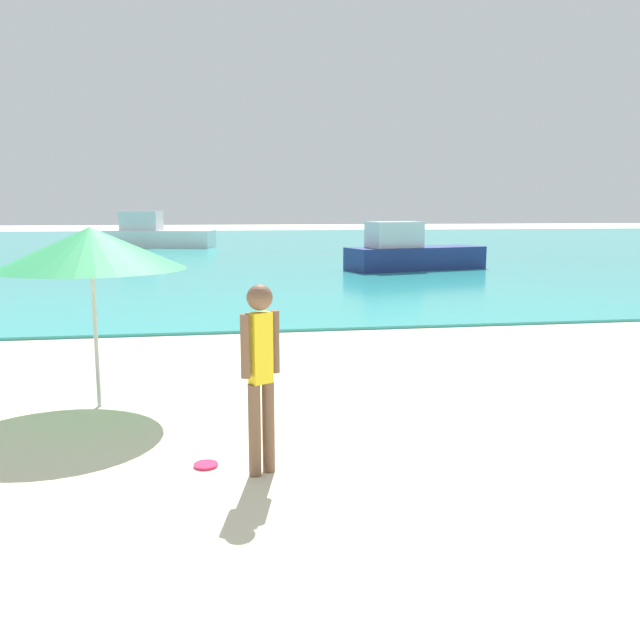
{
  "coord_description": "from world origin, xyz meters",
  "views": [
    {
      "loc": [
        -1.95,
        -0.43,
        2.32
      ],
      "look_at": [
        -0.46,
        8.47,
        0.81
      ],
      "focal_mm": 37.5,
      "sensor_mm": 36.0,
      "label": 1
    }
  ],
  "objects_px": {
    "person_standing": "(261,368)",
    "boat_near": "(411,253)",
    "boat_far": "(156,235)",
    "beach_umbrella": "(91,248)",
    "frisbee": "(206,465)"
  },
  "relations": [
    {
      "from": "person_standing",
      "to": "boat_far",
      "type": "distance_m",
      "value": 35.64
    },
    {
      "from": "person_standing",
      "to": "frisbee",
      "type": "bearing_deg",
      "value": -55.87
    },
    {
      "from": "person_standing",
      "to": "frisbee",
      "type": "xyz_separation_m",
      "value": [
        -0.5,
        0.24,
        -0.95
      ]
    },
    {
      "from": "person_standing",
      "to": "boat_near",
      "type": "bearing_deg",
      "value": -140.46
    },
    {
      "from": "boat_near",
      "to": "boat_far",
      "type": "distance_m",
      "value": 19.87
    },
    {
      "from": "person_standing",
      "to": "boat_far",
      "type": "bearing_deg",
      "value": -114.03
    },
    {
      "from": "frisbee",
      "to": "boat_far",
      "type": "bearing_deg",
      "value": 94.78
    },
    {
      "from": "frisbee",
      "to": "boat_near",
      "type": "relative_size",
      "value": 0.04
    },
    {
      "from": "person_standing",
      "to": "boat_far",
      "type": "xyz_separation_m",
      "value": [
        -3.44,
        35.47,
        -0.16
      ]
    },
    {
      "from": "boat_far",
      "to": "beach_umbrella",
      "type": "height_order",
      "value": "boat_far"
    },
    {
      "from": "boat_far",
      "to": "beach_umbrella",
      "type": "distance_m",
      "value": 33.17
    },
    {
      "from": "boat_near",
      "to": "beach_umbrella",
      "type": "distance_m",
      "value": 18.56
    },
    {
      "from": "person_standing",
      "to": "beach_umbrella",
      "type": "bearing_deg",
      "value": -83.19
    },
    {
      "from": "boat_near",
      "to": "boat_far",
      "type": "bearing_deg",
      "value": 107.66
    },
    {
      "from": "frisbee",
      "to": "boat_far",
      "type": "height_order",
      "value": "boat_far"
    }
  ]
}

